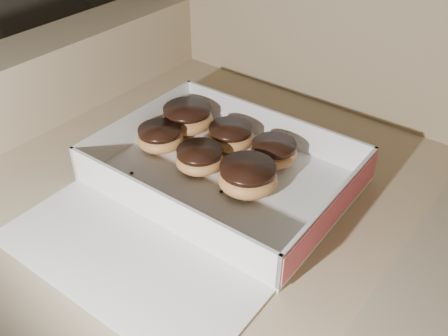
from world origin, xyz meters
TOP-DOWN VIEW (x-y plane):
  - armchair at (-0.18, 0.19)m, footprint 0.99×0.84m
  - bakery_box at (-0.16, 0.02)m, footprint 0.43×0.50m
  - donut_a at (-0.11, 0.06)m, footprint 0.10×0.10m
  - donut_b at (-0.21, 0.15)m, footprint 0.09×0.09m
  - donut_c at (-0.12, 0.15)m, footprint 0.09×0.09m
  - donut_d at (-0.31, 0.06)m, footprint 0.09×0.09m
  - donut_e at (-0.32, 0.14)m, footprint 0.10×0.10m
  - donut_f at (-0.21, 0.06)m, footprint 0.09×0.09m
  - crumb_a at (-0.14, 0.03)m, footprint 0.01×0.01m
  - crumb_b at (-0.30, -0.03)m, footprint 0.01×0.01m
  - crumb_c at (-0.12, -0.07)m, footprint 0.01×0.01m
  - crumb_d at (-0.04, -0.05)m, footprint 0.01×0.01m
  - crumb_e at (0.03, 0.01)m, footprint 0.01×0.01m

SIDE VIEW (x-z plane):
  - armchair at x=-0.18m, z-range -0.19..0.85m
  - crumb_a at x=-0.14m, z-range 0.47..0.48m
  - crumb_b at x=-0.30m, z-range 0.47..0.48m
  - crumb_c at x=-0.12m, z-range 0.47..0.48m
  - crumb_d at x=-0.04m, z-range 0.47..0.48m
  - crumb_e at x=0.03m, z-range 0.47..0.48m
  - bakery_box at x=-0.16m, z-range 0.44..0.51m
  - donut_f at x=-0.21m, z-range 0.47..0.52m
  - donut_c at x=-0.12m, z-range 0.47..0.52m
  - donut_d at x=-0.31m, z-range 0.47..0.52m
  - donut_b at x=-0.21m, z-range 0.47..0.52m
  - donut_a at x=-0.11m, z-range 0.47..0.52m
  - donut_e at x=-0.32m, z-range 0.47..0.52m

